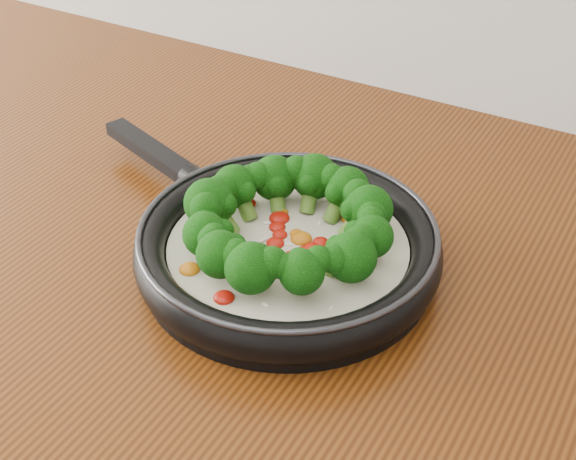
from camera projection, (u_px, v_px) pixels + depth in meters
The scene contains 1 object.
skillet at pixel (286, 240), 0.81m from camera, with size 0.51×0.39×0.09m.
Camera 1 is at (0.42, 0.49, 1.42)m, focal length 50.44 mm.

